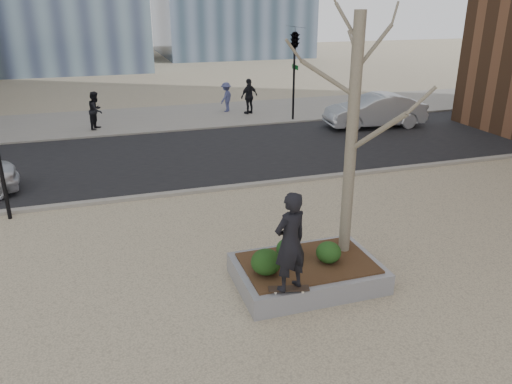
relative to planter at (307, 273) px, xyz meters
name	(u,v)px	position (x,y,z in m)	size (l,w,h in m)	color
ground	(262,290)	(-1.00, 0.00, -0.23)	(120.00, 120.00, 0.00)	#BEAE8B
street	(181,156)	(-1.00, 10.00, -0.21)	(60.00, 8.00, 0.02)	black
far_sidewalk	(157,118)	(-1.00, 17.00, -0.21)	(60.00, 6.00, 0.02)	gray
planter	(307,273)	(0.00, 0.00, 0.00)	(3.00, 2.00, 0.45)	gray
planter_mulch	(307,263)	(0.00, 0.00, 0.25)	(2.70, 1.70, 0.04)	#382314
sycamore_tree	(354,101)	(1.00, 0.30, 3.56)	(2.80, 2.80, 6.60)	gray
shrub_left	(266,262)	(-0.99, -0.17, 0.53)	(0.61, 0.61, 0.52)	#143B12
shrub_middle	(289,249)	(-0.33, 0.25, 0.50)	(0.55, 0.55, 0.47)	#133D16
shrub_right	(329,252)	(0.42, -0.12, 0.49)	(0.53, 0.53, 0.45)	#123A14
skateboard	(289,290)	(-0.77, -0.88, 0.26)	(0.78, 0.20, 0.07)	black
skateboarder	(290,242)	(-0.77, -0.88, 1.28)	(0.71, 0.47, 1.96)	black
car_silver	(375,111)	(8.58, 11.95, 0.56)	(1.63, 4.67, 1.54)	#A9ACB1
car_third	(505,107)	(15.80, 11.55, 0.39)	(1.67, 4.10, 1.19)	slate
pedestrian_a	(96,110)	(-3.94, 15.53, 0.67)	(0.84, 0.66, 1.73)	black
pedestrian_b	(226,97)	(2.78, 17.46, 0.58)	(1.00, 0.58, 1.55)	#464C7E
pedestrian_c	(249,96)	(3.80, 16.55, 0.72)	(1.07, 0.45, 1.83)	black
traffic_light_far	(294,74)	(5.50, 14.60, 2.02)	(0.60, 2.48, 4.50)	black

